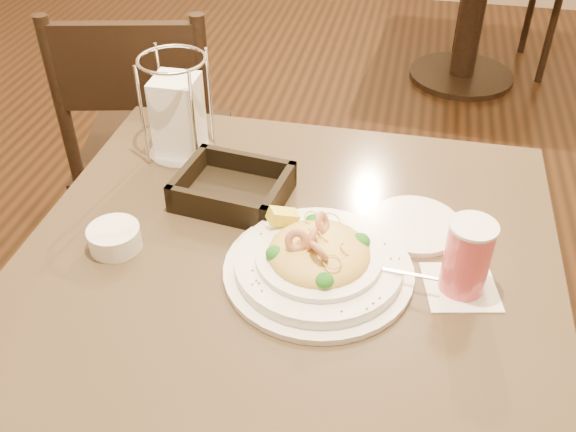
% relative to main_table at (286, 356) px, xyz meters
% --- Properties ---
extents(main_table, '(0.90, 0.90, 0.76)m').
position_rel_main_table_xyz_m(main_table, '(0.00, 0.00, 0.00)').
color(main_table, black).
rests_on(main_table, ground).
extents(dining_chair_near, '(0.50, 0.50, 0.93)m').
position_rel_main_table_xyz_m(dining_chair_near, '(-0.54, 0.69, -0.02)').
color(dining_chair_near, black).
rests_on(dining_chair_near, ground).
extents(pasta_bowl, '(0.34, 0.31, 0.10)m').
position_rel_main_table_xyz_m(pasta_bowl, '(0.06, -0.02, 0.27)').
color(pasta_bowl, white).
rests_on(pasta_bowl, main_table).
extents(drink_glass, '(0.13, 0.13, 0.13)m').
position_rel_main_table_xyz_m(drink_glass, '(0.28, -0.00, 0.30)').
color(drink_glass, white).
rests_on(drink_glass, main_table).
extents(bread_basket, '(0.22, 0.18, 0.05)m').
position_rel_main_table_xyz_m(bread_basket, '(-0.13, 0.15, 0.26)').
color(bread_basket, black).
rests_on(bread_basket, main_table).
extents(napkin_caddy, '(0.13, 0.13, 0.21)m').
position_rel_main_table_xyz_m(napkin_caddy, '(-0.28, 0.28, 0.33)').
color(napkin_caddy, silver).
rests_on(napkin_caddy, main_table).
extents(side_plate, '(0.22, 0.22, 0.01)m').
position_rel_main_table_xyz_m(side_plate, '(0.21, 0.13, 0.25)').
color(side_plate, white).
rests_on(side_plate, main_table).
extents(butter_ramekin, '(0.09, 0.09, 0.04)m').
position_rel_main_table_xyz_m(butter_ramekin, '(-0.29, -0.02, 0.26)').
color(butter_ramekin, white).
rests_on(butter_ramekin, main_table).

